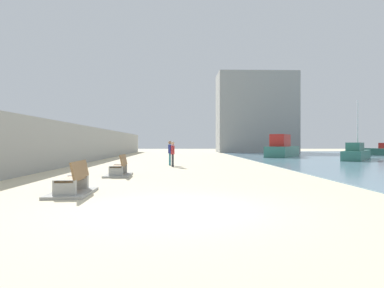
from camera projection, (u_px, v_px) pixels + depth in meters
name	position (u px, v px, depth m)	size (l,w,h in m)	color
ground_plane	(181.00, 163.00, 25.88)	(120.00, 120.00, 0.00)	beige
seawall	(79.00, 144.00, 25.63)	(0.80, 64.00, 2.79)	#9E9E99
bench_near	(73.00, 186.00, 10.16)	(1.16, 2.13, 0.98)	#9E9E99
bench_far	(119.00, 171.00, 15.79)	(1.16, 2.13, 0.98)	#9E9E99
person_walking	(173.00, 152.00, 21.63)	(0.22, 0.53, 1.58)	#333338
person_standing	(170.00, 151.00, 23.08)	(0.22, 0.53, 1.64)	teal
boat_far_right	(357.00, 153.00, 30.02)	(5.51, 7.16, 5.19)	#337060
boat_distant	(282.00, 149.00, 36.39)	(5.28, 7.14, 2.33)	#337060
harbor_building	(256.00, 113.00, 54.21)	(12.00, 6.00, 12.25)	gray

